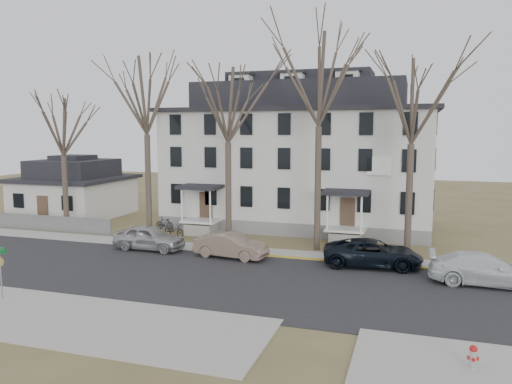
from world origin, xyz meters
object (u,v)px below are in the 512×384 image
(tree_bungalow, at_px, (62,123))
(bicycle_right, at_px, (165,224))
(car_navy, at_px, (373,254))
(boarding_house, at_px, (300,158))
(tree_center, at_px, (320,72))
(small_house, at_px, (74,191))
(tree_mid_left, at_px, (228,99))
(car_white, at_px, (485,270))
(fire_hydrant, at_px, (473,358))
(tree_mid_right, at_px, (413,95))
(tree_far_left, at_px, (146,90))
(bicycle_left, at_px, (174,231))
(car_silver, at_px, (149,238))
(car_tan, at_px, (231,246))
(street_sign, at_px, (0,264))

(tree_bungalow, xyz_separation_m, bicycle_right, (6.69, 2.83, -7.66))
(tree_bungalow, bearing_deg, car_navy, -7.61)
(boarding_house, relative_size, tree_center, 1.41)
(small_house, bearing_deg, tree_mid_left, -20.03)
(boarding_house, xyz_separation_m, car_white, (12.21, -12.90, -4.62))
(car_navy, xyz_separation_m, fire_hydrant, (4.02, -11.42, -0.33))
(tree_center, bearing_deg, boarding_house, 110.20)
(tree_mid_right, height_order, fire_hydrant, tree_mid_right)
(tree_far_left, distance_m, tree_mid_left, 6.05)
(tree_center, xyz_separation_m, bicycle_right, (-12.31, 2.83, -10.62))
(car_navy, bearing_deg, tree_center, 45.83)
(boarding_house, relative_size, car_white, 3.96)
(tree_far_left, relative_size, fire_hydrant, 16.47)
(car_navy, relative_size, bicycle_left, 3.02)
(tree_mid_left, relative_size, bicycle_left, 7.12)
(car_silver, distance_m, bicycle_right, 6.56)
(tree_far_left, bearing_deg, bicycle_left, 24.13)
(small_house, relative_size, tree_mid_right, 0.68)
(car_white, bearing_deg, tree_mid_right, 38.01)
(tree_far_left, height_order, bicycle_right, tree_far_left)
(boarding_house, bearing_deg, tree_bungalow, -152.99)
(tree_center, bearing_deg, small_house, 164.92)
(tree_bungalow, xyz_separation_m, car_white, (28.21, -4.75, -7.36))
(small_house, relative_size, car_tan, 1.96)
(tree_mid_left, distance_m, car_silver, 10.29)
(bicycle_left, bearing_deg, boarding_house, -28.41)
(tree_bungalow, bearing_deg, car_tan, -14.01)
(tree_bungalow, distance_m, car_navy, 24.06)
(car_silver, bearing_deg, tree_bungalow, 70.16)
(boarding_house, relative_size, bicycle_right, 13.51)
(small_house, relative_size, bicycle_left, 4.86)
(tree_mid_left, distance_m, tree_bungalow, 13.08)
(bicycle_left, bearing_deg, tree_mid_right, -76.01)
(tree_far_left, distance_m, car_tan, 12.72)
(car_silver, distance_m, bicycle_left, 4.06)
(small_house, bearing_deg, car_navy, -19.07)
(boarding_house, height_order, bicycle_right, boarding_house)
(car_white, bearing_deg, street_sign, 113.12)
(boarding_house, xyz_separation_m, tree_bungalow, (-16.00, -8.15, 2.74))
(tree_far_left, xyz_separation_m, tree_center, (12.00, 0.00, 0.74))
(car_silver, relative_size, fire_hydrant, 5.50)
(tree_far_left, bearing_deg, car_navy, -10.94)
(tree_mid_left, bearing_deg, car_silver, -140.97)
(boarding_house, bearing_deg, car_white, -46.59)
(tree_far_left, bearing_deg, car_tan, -25.75)
(tree_far_left, height_order, car_white, tree_far_left)
(tree_mid_left, height_order, car_silver, tree_mid_left)
(tree_mid_left, relative_size, tree_bungalow, 1.18)
(bicycle_left, height_order, street_sign, street_sign)
(car_silver, distance_m, car_white, 19.37)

